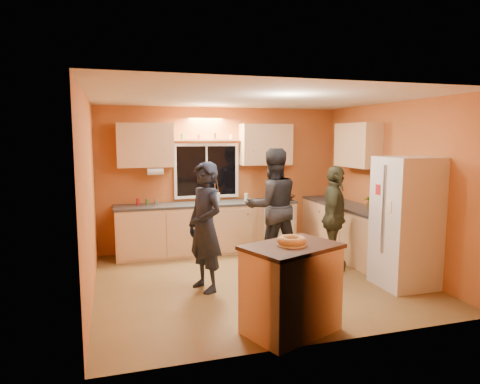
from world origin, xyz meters
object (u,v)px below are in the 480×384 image
object	(u,v)px
island	(291,288)
person_left	(205,227)
person_right	(334,218)
refrigerator	(406,222)
person_center	(272,207)

from	to	relation	value
island	person_left	xyz separation A→B (m)	(-0.60, 1.50, 0.39)
person_right	person_left	bearing A→B (deg)	132.84
refrigerator	island	world-z (taller)	refrigerator
refrigerator	person_left	world-z (taller)	refrigerator
refrigerator	person_center	xyz separation A→B (m)	(-1.37, 1.54, 0.04)
person_center	person_right	xyz separation A→B (m)	(0.82, -0.54, -0.13)
refrigerator	person_right	world-z (taller)	refrigerator
person_left	person_right	distance (m)	2.16
island	person_center	xyz separation A→B (m)	(0.71, 2.39, 0.46)
refrigerator	person_center	size ratio (longest dim) A/B	0.95
island	person_left	distance (m)	1.66
island	person_center	size ratio (longest dim) A/B	0.61
refrigerator	person_right	size ratio (longest dim) A/B	1.11
refrigerator	island	size ratio (longest dim) A/B	1.56
refrigerator	person_right	distance (m)	1.14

